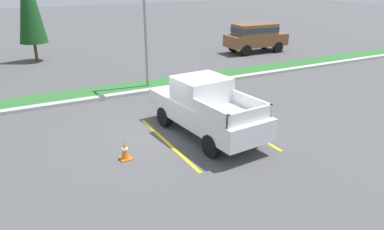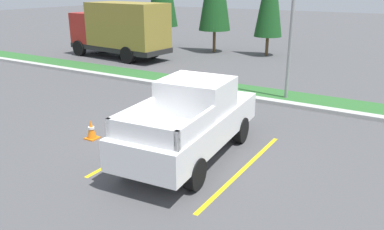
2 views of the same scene
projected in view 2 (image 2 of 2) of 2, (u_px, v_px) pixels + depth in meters
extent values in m
plane|color=#4C4C4F|center=(180.00, 139.00, 11.76)|extent=(120.00, 120.00, 0.00)
cube|color=yellow|center=(146.00, 144.00, 11.35)|extent=(0.12, 4.80, 0.01)
cube|color=yellow|center=(243.00, 169.00, 9.83)|extent=(0.12, 4.80, 0.01)
cube|color=#B2B2AD|center=(246.00, 97.00, 15.79)|extent=(56.00, 0.40, 0.15)
cube|color=#2D662D|center=(257.00, 92.00, 16.69)|extent=(56.00, 1.80, 0.06)
cylinder|color=black|center=(189.00, 121.00, 12.14)|extent=(0.35, 0.78, 0.76)
cylinder|color=black|center=(240.00, 130.00, 11.43)|extent=(0.35, 0.78, 0.76)
cylinder|color=black|center=(132.00, 159.00, 9.51)|extent=(0.35, 0.78, 0.76)
cylinder|color=black|center=(195.00, 174.00, 8.80)|extent=(0.35, 0.78, 0.76)
cube|color=white|center=(191.00, 126.00, 10.31)|extent=(2.35, 5.35, 0.76)
cube|color=white|center=(196.00, 94.00, 10.31)|extent=(1.89, 1.75, 0.84)
cube|color=#2D3842|center=(209.00, 86.00, 10.99)|extent=(1.62, 0.20, 0.63)
cube|color=white|center=(132.00, 116.00, 9.24)|extent=(0.26, 1.90, 0.44)
cube|color=white|center=(197.00, 127.00, 8.53)|extent=(0.26, 1.90, 0.44)
cube|color=white|center=(142.00, 134.00, 8.12)|extent=(1.80, 0.26, 0.44)
cube|color=silver|center=(226.00, 108.00, 12.55)|extent=(1.81, 0.32, 0.28)
cylinder|color=black|center=(79.00, 48.00, 25.18)|extent=(1.02, 0.38, 1.00)
cylinder|color=black|center=(105.00, 44.00, 26.87)|extent=(1.02, 0.38, 1.00)
cylinder|color=black|center=(128.00, 55.00, 22.73)|extent=(1.02, 0.38, 1.00)
cylinder|color=black|center=(153.00, 50.00, 24.41)|extent=(1.02, 0.38, 1.00)
cube|color=#262626|center=(120.00, 47.00, 24.52)|extent=(6.97, 2.87, 0.30)
cube|color=#AD231E|center=(92.00, 27.00, 25.59)|extent=(1.79, 2.43, 1.90)
cube|color=#2D3842|center=(83.00, 23.00, 25.97)|extent=(0.24, 2.10, 0.90)
cube|color=olive|center=(127.00, 25.00, 23.61)|extent=(5.19, 2.82, 2.60)
cylinder|color=gray|center=(293.00, 11.00, 14.75)|extent=(0.14, 0.14, 7.00)
cylinder|color=brown|center=(163.00, 37.00, 28.64)|extent=(0.20, 0.20, 1.52)
cylinder|color=brown|center=(214.00, 41.00, 26.55)|extent=(0.20, 0.20, 1.48)
cylinder|color=brown|center=(267.00, 46.00, 25.27)|extent=(0.20, 0.20, 1.23)
cube|color=orange|center=(92.00, 138.00, 11.78)|extent=(0.36, 0.36, 0.04)
cone|color=orange|center=(91.00, 129.00, 11.69)|extent=(0.28, 0.28, 0.56)
cylinder|color=white|center=(91.00, 128.00, 11.68)|extent=(0.19, 0.19, 0.07)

